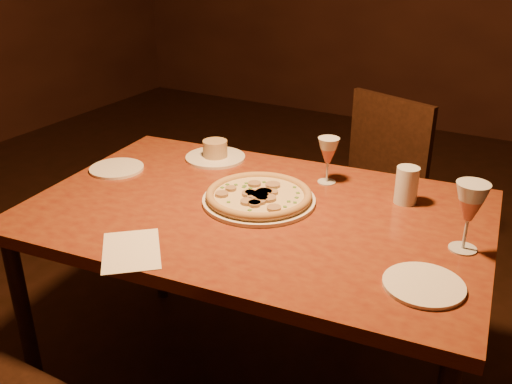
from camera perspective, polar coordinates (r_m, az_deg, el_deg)
The scene contains 11 objects.
floor at distance 2.34m, azimuth -4.78°, elevation -17.73°, with size 7.00×7.00×0.00m, color black.
dining_table at distance 1.85m, azimuth -0.01°, elevation -3.53°, with size 1.52×1.07×0.77m.
chair_far at distance 2.68m, azimuth 11.15°, elevation 0.67°, with size 0.56×0.56×0.90m.
pizza_plate at distance 1.85m, azimuth 0.29°, elevation -0.41°, with size 0.37×0.37×0.04m.
ramekin_saucer at distance 2.22m, azimuth -4.10°, elevation 3.92°, with size 0.23×0.23×0.07m.
wine_glass_far at distance 1.99m, azimuth 7.19°, elevation 3.14°, with size 0.07×0.07×0.16m, color #BC624E, non-canonical shape.
wine_glass_right at distance 1.65m, azimuth 20.44°, elevation -2.37°, with size 0.09×0.09×0.20m, color #BC624E, non-canonical shape.
water_tumbler at distance 1.90m, azimuth 14.83°, elevation 0.67°, with size 0.07×0.07×0.12m, color silver.
side_plate_left at distance 2.18m, azimuth -13.76°, elevation 2.31°, with size 0.20×0.20×0.01m, color white.
side_plate_near at distance 1.50m, azimuth 16.42°, elevation -8.90°, with size 0.20×0.20×0.01m, color white.
menu_card at distance 1.62m, azimuth -12.37°, elevation -5.73°, with size 0.16×0.23×0.00m, color white.
Camera 1 is at (1.01, -1.41, 1.58)m, focal length 40.00 mm.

